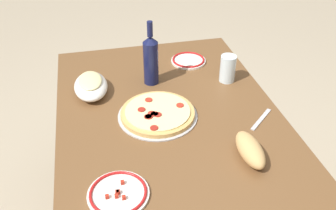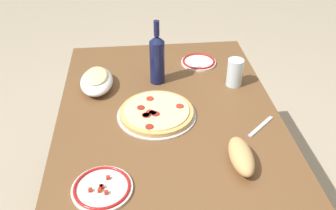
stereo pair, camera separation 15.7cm
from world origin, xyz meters
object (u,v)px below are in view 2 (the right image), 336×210
Objects in this scene: water_glass at (235,72)px; bread_loaf at (241,156)px; side_plate_far at (199,62)px; dining_table at (168,131)px; pepperoni_pizza at (157,113)px; wine_bottle at (157,58)px; baked_pasta_dish at (97,80)px; side_plate_near at (102,188)px.

bread_loaf is (0.53, -0.11, -0.03)m from water_glass.
side_plate_far is at bearing -149.38° from water_glass.
dining_table is 6.61× the size of bread_loaf.
wine_bottle is (-0.27, 0.02, 0.11)m from pepperoni_pizza.
baked_pasta_dish is at bearing -70.04° from side_plate_far.
pepperoni_pizza is at bearing 151.87° from side_plate_near.
wine_bottle is at bearing 95.71° from baked_pasta_dish.
water_glass is (-0.21, 0.38, 0.05)m from pepperoni_pizza.
water_glass is 0.67× the size of bread_loaf.
side_plate_far is (-0.40, 0.20, 0.12)m from dining_table.
dining_table is 0.51m from side_plate_near.
side_plate_far is at bearing 124.77° from wine_bottle.
baked_pasta_dish is at bearing -133.08° from pepperoni_pizza.
dining_table is at bearing -61.40° from water_glass.
pepperoni_pizza is 0.36m from baked_pasta_dish.
wine_bottle reaches higher than side_plate_near.
wine_bottle is 0.30m from side_plate_far.
wine_bottle reaches higher than bread_loaf.
side_plate_far is at bearing 153.47° from dining_table.
water_glass reaches higher than side_plate_far.
pepperoni_pizza is at bearing -139.08° from bread_loaf.
side_plate_near is at bearing -81.29° from bread_loaf.
wine_bottle reaches higher than side_plate_far.
wine_bottle is 0.71m from side_plate_near.
bread_loaf is (0.32, 0.28, 0.02)m from pepperoni_pizza.
pepperoni_pizza is 0.42m from bread_loaf.
wine_bottle is 1.71× the size of side_plate_far.
water_glass reaches higher than dining_table.
pepperoni_pizza is at bearing 46.92° from baked_pasta_dish.
side_plate_far is at bearing -178.12° from bread_loaf.
bread_loaf is (0.35, 0.23, 0.15)m from dining_table.
bread_loaf is (0.75, 0.02, 0.03)m from side_plate_far.
side_plate_near is (0.66, -0.23, -0.12)m from wine_bottle.
baked_pasta_dish reaches higher than pepperoni_pizza.
baked_pasta_dish is 1.18× the size of side_plate_near.
water_glass is at bearing 168.60° from bread_loaf.
dining_table is at bearing -26.53° from side_plate_far.
baked_pasta_dish is (-0.24, -0.26, 0.03)m from pepperoni_pizza.
dining_table is at bearing 55.28° from baked_pasta_dish.
baked_pasta_dish is 1.83× the size of water_glass.
side_plate_near is 0.94m from side_plate_far.
water_glass is at bearing 86.88° from baked_pasta_dish.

